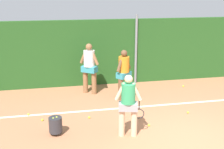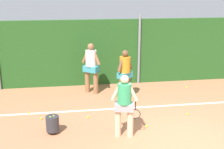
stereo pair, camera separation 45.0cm
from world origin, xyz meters
TOP-DOWN VIEW (x-y plane):
  - ground_plane at (0.00, 1.52)m, footprint 29.79×29.79m
  - hedge_fence_backdrop at (0.00, 5.20)m, footprint 19.36×0.25m
  - fence_post_center at (0.00, 5.03)m, footprint 0.10×0.10m
  - court_baseline_paint at (0.00, 2.45)m, footprint 14.15×0.10m
  - player_foreground_near at (-1.45, 0.60)m, footprint 0.79×0.40m
  - player_midcourt at (-0.91, 3.35)m, footprint 0.64×0.60m
  - player_backcourt_far at (-2.04, 4.13)m, footprint 0.68×0.59m
  - ball_hopper at (-3.36, 1.03)m, footprint 0.36×0.36m
  - tennis_ball_0 at (-4.19, 2.46)m, footprint 0.07×0.07m
  - tennis_ball_1 at (-3.75, 1.97)m, footprint 0.07×0.07m
  - tennis_ball_2 at (-0.72, 1.01)m, footprint 0.07×0.07m
  - tennis_ball_5 at (-1.43, 1.35)m, footprint 0.07×0.07m
  - tennis_ball_7 at (0.78, 1.63)m, footprint 0.07×0.07m
  - tennis_ball_8 at (-2.35, 1.87)m, footprint 0.07×0.07m
  - tennis_ball_10 at (1.77, 4.11)m, footprint 0.07×0.07m

SIDE VIEW (x-z plane):
  - ground_plane at x=0.00m, z-range 0.00..0.00m
  - court_baseline_paint at x=0.00m, z-range 0.00..0.01m
  - tennis_ball_0 at x=-4.19m, z-range 0.00..0.07m
  - tennis_ball_1 at x=-3.75m, z-range 0.00..0.07m
  - tennis_ball_2 at x=-0.72m, z-range 0.00..0.07m
  - tennis_ball_5 at x=-1.43m, z-range 0.00..0.07m
  - tennis_ball_7 at x=0.78m, z-range 0.00..0.07m
  - tennis_ball_8 at x=-2.35m, z-range 0.00..0.07m
  - tennis_ball_10 at x=1.77m, z-range 0.00..0.07m
  - ball_hopper at x=-3.36m, z-range 0.03..0.55m
  - player_foreground_near at x=-1.45m, z-range 0.10..1.81m
  - player_midcourt at x=-0.91m, z-range 0.11..1.89m
  - player_backcourt_far at x=-2.04m, z-range 0.12..2.03m
  - hedge_fence_backdrop at x=0.00m, z-range 0.00..2.66m
  - fence_post_center at x=0.00m, z-range 0.00..2.85m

